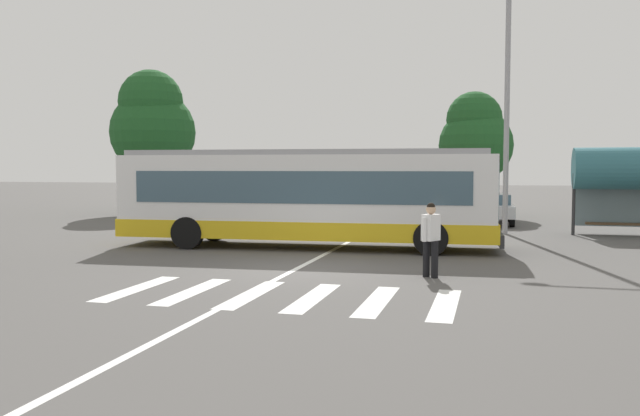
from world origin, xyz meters
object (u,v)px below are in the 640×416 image
(city_transit_bus, at_px, (306,197))
(parked_car_red, at_px, (429,206))
(parked_car_silver, at_px, (490,207))
(background_tree_left, at_px, (152,123))
(parked_car_charcoal, at_px, (369,205))
(twin_arm_street_lamp, at_px, (508,72))
(bus_stop_shelter, at_px, (637,170))
(parked_car_blue, at_px, (256,204))
(parked_car_black, at_px, (314,204))
(pedestrian_crossing_street, at_px, (431,235))
(background_tree_right, at_px, (475,138))

(city_transit_bus, height_order, parked_car_red, city_transit_bus)
(parked_car_silver, distance_m, background_tree_left, 18.45)
(parked_car_charcoal, height_order, twin_arm_street_lamp, twin_arm_street_lamp)
(city_transit_bus, bearing_deg, bus_stop_shelter, 29.97)
(parked_car_blue, distance_m, parked_car_red, 8.15)
(parked_car_blue, height_order, parked_car_black, same)
(pedestrian_crossing_street, height_order, parked_car_blue, pedestrian_crossing_street)
(city_transit_bus, relative_size, twin_arm_street_lamp, 1.20)
(city_transit_bus, distance_m, pedestrian_crossing_street, 6.43)
(bus_stop_shelter, bearing_deg, parked_car_black, 163.63)
(city_transit_bus, relative_size, background_tree_right, 1.86)
(parked_car_red, bearing_deg, background_tree_left, 171.33)
(bus_stop_shelter, relative_size, twin_arm_street_lamp, 0.44)
(parked_car_charcoal, height_order, bus_stop_shelter, bus_stop_shelter)
(parked_car_black, bearing_deg, parked_car_silver, 1.57)
(parked_car_blue, bearing_deg, background_tree_left, 157.07)
(parked_car_black, bearing_deg, bus_stop_shelter, -16.37)
(pedestrian_crossing_street, relative_size, twin_arm_street_lamp, 0.17)
(parked_car_black, bearing_deg, city_transit_bus, -76.08)
(parked_car_black, distance_m, background_tree_right, 9.37)
(parked_car_charcoal, distance_m, parked_car_red, 2.77)
(city_transit_bus, distance_m, bus_stop_shelter, 12.39)
(parked_car_blue, distance_m, background_tree_left, 8.69)
(parked_car_charcoal, bearing_deg, city_transit_bus, -90.63)
(parked_car_black, distance_m, parked_car_charcoal, 2.61)
(parked_car_red, xyz_separation_m, background_tree_left, (-15.16, 2.31, 4.14))
(pedestrian_crossing_street, bearing_deg, parked_car_charcoal, 105.71)
(parked_car_red, xyz_separation_m, twin_arm_street_lamp, (3.25, -4.21, 5.33))
(parked_car_black, bearing_deg, background_tree_left, 165.85)
(parked_car_black, xyz_separation_m, parked_car_red, (5.37, 0.16, 0.00))
(parked_car_black, height_order, parked_car_red, same)
(pedestrian_crossing_street, bearing_deg, twin_arm_street_lamp, 80.39)
(parked_car_charcoal, xyz_separation_m, parked_car_red, (2.77, -0.03, 0.00))
(parked_car_charcoal, xyz_separation_m, bus_stop_shelter, (10.60, -4.06, 1.65))
(city_transit_bus, relative_size, pedestrian_crossing_street, 6.95)
(city_transit_bus, xyz_separation_m, parked_car_black, (-2.49, 10.05, -0.82))
(city_transit_bus, bearing_deg, background_tree_left, 134.44)
(parked_car_charcoal, bearing_deg, parked_car_black, -175.93)
(parked_car_charcoal, height_order, background_tree_left, background_tree_left)
(city_transit_bus, bearing_deg, parked_car_blue, 118.76)
(parked_car_blue, xyz_separation_m, twin_arm_street_lamp, (11.37, -3.54, 5.33))
(parked_car_red, height_order, bus_stop_shelter, bus_stop_shelter)
(parked_car_red, distance_m, bus_stop_shelter, 8.96)
(parked_car_black, relative_size, parked_car_charcoal, 0.99)
(city_transit_bus, height_order, parked_car_charcoal, city_transit_bus)
(bus_stop_shelter, bearing_deg, background_tree_left, 164.57)
(pedestrian_crossing_street, bearing_deg, background_tree_right, 88.76)
(pedestrian_crossing_street, height_order, background_tree_left, background_tree_left)
(city_transit_bus, xyz_separation_m, parked_car_charcoal, (0.11, 10.24, -0.82))
(city_transit_bus, xyz_separation_m, background_tree_right, (4.75, 15.03, 2.45))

